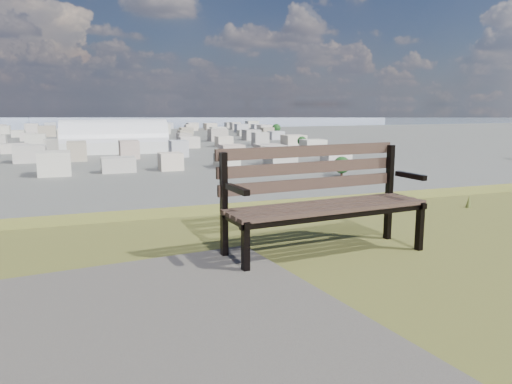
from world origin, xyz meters
name	(u,v)px	position (x,y,z in m)	size (l,w,h in m)	color
park_bench	(321,194)	(-0.61, 1.95, 25.59)	(2.06, 0.83, 1.05)	#443227
gravel_patch	(178,363)	(-2.36, 0.25, 25.03)	(2.57, 3.67, 0.07)	#5E5A52
arena	(115,142)	(17.98, 284.06, 5.63)	(57.85, 27.15, 23.88)	silver
city_blocks	(79,135)	(0.00, 394.44, 3.50)	(395.00, 361.00, 7.00)	beige
city_trees	(33,141)	(-26.39, 319.00, 4.83)	(406.52, 387.20, 9.98)	#38251C
bay_water	(76,120)	(0.00, 900.00, 0.00)	(2400.00, 700.00, 0.12)	gray
far_hills	(49,105)	(-60.92, 1402.93, 25.47)	(2050.00, 340.00, 60.00)	#929BB6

